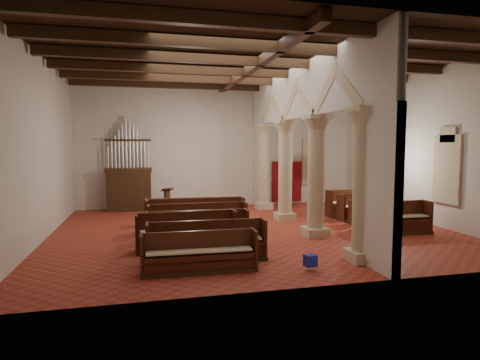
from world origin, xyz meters
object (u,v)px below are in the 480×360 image
processional_banner (316,190)px  aisle_pew_0 (399,223)px  pipe_organ (129,181)px  nave_pew_0 (200,259)px  lectern (167,202)px

processional_banner → aisle_pew_0: 6.42m
processional_banner → pipe_organ: bearing=-170.4°
aisle_pew_0 → nave_pew_0: bearing=-158.8°
pipe_organ → lectern: (1.68, -1.11, -0.89)m
processional_banner → nave_pew_0: 11.46m
pipe_organ → lectern: bearing=-33.5°
processional_banner → lectern: bearing=-163.0°
pipe_organ → aisle_pew_0: bearing=-38.0°
nave_pew_0 → processional_banner: bearing=53.2°
nave_pew_0 → aisle_pew_0: (7.35, 2.59, 0.06)m
lectern → nave_pew_0: lectern is taller
pipe_organ → aisle_pew_0: size_ratio=1.97×
lectern → pipe_organ: bearing=127.5°
lectern → aisle_pew_0: 9.83m
processional_banner → aisle_pew_0: (0.26, -6.40, -0.46)m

